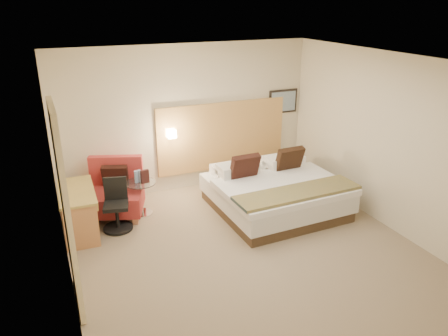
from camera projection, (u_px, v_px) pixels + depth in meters
name	position (u px, v px, depth m)	size (l,w,h in m)	color
floor	(245.00, 250.00, 6.38)	(4.80, 5.00, 0.02)	#7A6952
ceiling	(249.00, 60.00, 5.39)	(4.80, 5.00, 0.02)	white
wall_back	(187.00, 119.00, 8.03)	(4.80, 0.02, 2.70)	beige
wall_front	(377.00, 258.00, 3.74)	(4.80, 0.02, 2.70)	beige
wall_left	(58.00, 193.00, 4.99)	(0.02, 5.00, 2.70)	beige
wall_right	(386.00, 141.00, 6.78)	(0.02, 5.00, 2.70)	beige
headboard_panel	(222.00, 136.00, 8.40)	(2.60, 0.04, 1.30)	tan
art_frame	(283.00, 101.00, 8.69)	(0.62, 0.03, 0.47)	black
art_canvas	(283.00, 102.00, 8.68)	(0.54, 0.01, 0.39)	gray
lamp_arm	(170.00, 133.00, 7.89)	(0.02, 0.02, 0.12)	silver
lamp_shade	(171.00, 134.00, 7.84)	(0.15, 0.15, 0.15)	#FDEBC5
curtain	(66.00, 211.00, 4.84)	(0.06, 0.90, 2.42)	beige
bottle_a	(136.00, 177.00, 7.18)	(0.06, 0.06, 0.21)	#9ABCEE
bottle_b	(139.00, 176.00, 7.22)	(0.06, 0.06, 0.21)	#809FC6
menu_folder	(145.00, 176.00, 7.17)	(0.13, 0.05, 0.23)	#361716
bed	(274.00, 192.00, 7.47)	(2.09, 2.03, 1.00)	#402F20
lounge_chair	(115.00, 193.00, 7.30)	(1.11, 1.04, 0.95)	#987B47
side_table	(141.00, 196.00, 7.32)	(0.57, 0.57, 0.57)	silver
desk	(79.00, 199.00, 6.65)	(0.56, 1.16, 0.71)	#AF9344
desk_chair	(117.00, 209.00, 6.84)	(0.56, 0.56, 0.82)	black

